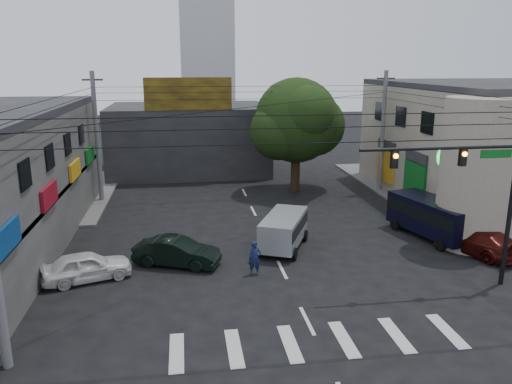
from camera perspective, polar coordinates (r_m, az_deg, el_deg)
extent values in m
plane|color=black|center=(22.69, 3.99, -10.83)|extent=(160.00, 160.00, 0.00)
cube|color=#514F4C|center=(41.47, -27.06, -0.52)|extent=(16.00, 16.00, 0.15)
cube|color=#514F4C|center=(45.20, 21.77, 1.18)|extent=(16.00, 16.00, 0.15)
cube|color=gray|center=(40.35, 25.78, 4.96)|extent=(14.00, 18.00, 8.00)
cylinder|color=gray|center=(29.14, 24.03, 1.97)|extent=(4.00, 4.00, 8.00)
cube|color=#232326|center=(46.50, -7.67, 6.10)|extent=(14.00, 10.00, 6.00)
cube|color=olive|center=(41.18, -7.76, 11.05)|extent=(7.00, 0.30, 2.60)
cylinder|color=black|center=(38.70, 4.53, 3.30)|extent=(0.70, 0.70, 4.40)
sphere|color=black|center=(38.20, 4.63, 8.16)|extent=(6.40, 6.40, 6.40)
cylinder|color=black|center=(24.38, 27.09, -1.60)|extent=(0.20, 0.20, 7.20)
cylinder|color=black|center=(21.98, 20.40, 4.71)|extent=(7.00, 0.14, 0.14)
cube|color=black|center=(22.54, 22.55, 3.70)|extent=(0.28, 0.22, 0.75)
cube|color=black|center=(21.16, 15.53, 3.64)|extent=(0.28, 0.22, 0.75)
sphere|color=orange|center=(22.39, 22.76, 4.01)|extent=(0.20, 0.20, 0.20)
sphere|color=orange|center=(21.01, 15.71, 3.97)|extent=(0.20, 0.20, 0.20)
cube|color=#0D5F1C|center=(23.32, 25.75, 3.95)|extent=(1.40, 0.06, 0.35)
cylinder|color=#59595B|center=(36.86, -17.71, 5.88)|extent=(0.32, 0.32, 9.20)
cylinder|color=#59595B|center=(39.34, 14.26, 6.63)|extent=(0.32, 0.32, 9.20)
imported|color=black|center=(25.00, -9.04, -6.78)|extent=(4.29, 5.21, 1.39)
imported|color=silver|center=(24.35, -18.77, -8.04)|extent=(3.91, 4.91, 1.36)
imported|color=#3F0D09|center=(28.69, 23.83, -5.05)|extent=(5.29, 6.18, 1.40)
imported|color=#131D42|center=(23.59, -0.13, -7.58)|extent=(0.63, 0.44, 1.65)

